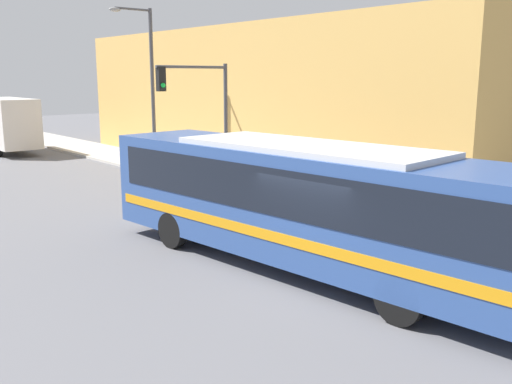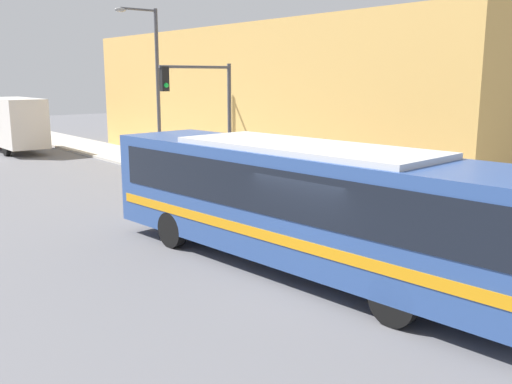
{
  "view_description": "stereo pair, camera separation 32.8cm",
  "coord_description": "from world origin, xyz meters",
  "px_view_note": "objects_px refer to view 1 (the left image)",
  "views": [
    {
      "loc": [
        -8.96,
        -8.22,
        4.59
      ],
      "look_at": [
        1.46,
        4.07,
        1.31
      ],
      "focal_mm": 40.0,
      "sensor_mm": 36.0,
      "label": 1
    },
    {
      "loc": [
        -8.71,
        -8.43,
        4.59
      ],
      "look_at": [
        1.46,
        4.07,
        1.31
      ],
      "focal_mm": 40.0,
      "sensor_mm": 36.0,
      "label": 2
    }
  ],
  "objects_px": {
    "city_bus": "(306,198)",
    "parking_meter": "(279,174)",
    "traffic_light_pole": "(202,103)",
    "street_lamp": "(148,77)",
    "pedestrian_near_corner": "(371,184)",
    "delivery_truck": "(3,123)",
    "fire_hydrant": "(355,204)"
  },
  "relations": [
    {
      "from": "city_bus",
      "to": "fire_hydrant",
      "type": "height_order",
      "value": "city_bus"
    },
    {
      "from": "delivery_truck",
      "to": "traffic_light_pole",
      "type": "height_order",
      "value": "traffic_light_pole"
    },
    {
      "from": "fire_hydrant",
      "to": "traffic_light_pole",
      "type": "relative_size",
      "value": 0.17
    },
    {
      "from": "delivery_truck",
      "to": "street_lamp",
      "type": "relative_size",
      "value": 1.01
    },
    {
      "from": "traffic_light_pole",
      "to": "parking_meter",
      "type": "height_order",
      "value": "traffic_light_pole"
    },
    {
      "from": "delivery_truck",
      "to": "traffic_light_pole",
      "type": "bearing_deg",
      "value": -82.83
    },
    {
      "from": "delivery_truck",
      "to": "pedestrian_near_corner",
      "type": "distance_m",
      "value": 25.06
    },
    {
      "from": "delivery_truck",
      "to": "pedestrian_near_corner",
      "type": "bearing_deg",
      "value": -79.76
    },
    {
      "from": "city_bus",
      "to": "parking_meter",
      "type": "bearing_deg",
      "value": 47.28
    },
    {
      "from": "traffic_light_pole",
      "to": "street_lamp",
      "type": "bearing_deg",
      "value": 80.39
    },
    {
      "from": "delivery_truck",
      "to": "parking_meter",
      "type": "bearing_deg",
      "value": -81.29
    },
    {
      "from": "delivery_truck",
      "to": "fire_hydrant",
      "type": "relative_size",
      "value": 9.29
    },
    {
      "from": "parking_meter",
      "to": "street_lamp",
      "type": "bearing_deg",
      "value": 90.02
    },
    {
      "from": "traffic_light_pole",
      "to": "parking_meter",
      "type": "relative_size",
      "value": 3.7
    },
    {
      "from": "fire_hydrant",
      "to": "pedestrian_near_corner",
      "type": "relative_size",
      "value": 0.49
    },
    {
      "from": "parking_meter",
      "to": "pedestrian_near_corner",
      "type": "distance_m",
      "value": 3.51
    },
    {
      "from": "delivery_truck",
      "to": "traffic_light_pole",
      "type": "distance_m",
      "value": 18.17
    },
    {
      "from": "delivery_truck",
      "to": "street_lamp",
      "type": "height_order",
      "value": "street_lamp"
    },
    {
      "from": "fire_hydrant",
      "to": "traffic_light_pole",
      "type": "bearing_deg",
      "value": 98.2
    },
    {
      "from": "delivery_truck",
      "to": "fire_hydrant",
      "type": "distance_m",
      "value": 25.21
    },
    {
      "from": "parking_meter",
      "to": "street_lamp",
      "type": "xyz_separation_m",
      "value": [
        -0.0,
        9.35,
        3.53
      ]
    },
    {
      "from": "fire_hydrant",
      "to": "pedestrian_near_corner",
      "type": "height_order",
      "value": "pedestrian_near_corner"
    },
    {
      "from": "delivery_truck",
      "to": "parking_meter",
      "type": "relative_size",
      "value": 5.74
    },
    {
      "from": "pedestrian_near_corner",
      "to": "street_lamp",
      "type": "bearing_deg",
      "value": 95.35
    },
    {
      "from": "city_bus",
      "to": "street_lamp",
      "type": "xyz_separation_m",
      "value": [
        4.63,
        15.33,
        2.81
      ]
    },
    {
      "from": "delivery_truck",
      "to": "pedestrian_near_corner",
      "type": "relative_size",
      "value": 4.52
    },
    {
      "from": "fire_hydrant",
      "to": "street_lamp",
      "type": "height_order",
      "value": "street_lamp"
    },
    {
      "from": "street_lamp",
      "to": "pedestrian_near_corner",
      "type": "height_order",
      "value": "street_lamp"
    },
    {
      "from": "city_bus",
      "to": "traffic_light_pole",
      "type": "relative_size",
      "value": 2.45
    },
    {
      "from": "delivery_truck",
      "to": "city_bus",
      "type": "bearing_deg",
      "value": -92.87
    },
    {
      "from": "city_bus",
      "to": "street_lamp",
      "type": "height_order",
      "value": "street_lamp"
    },
    {
      "from": "fire_hydrant",
      "to": "parking_meter",
      "type": "relative_size",
      "value": 0.62
    }
  ]
}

